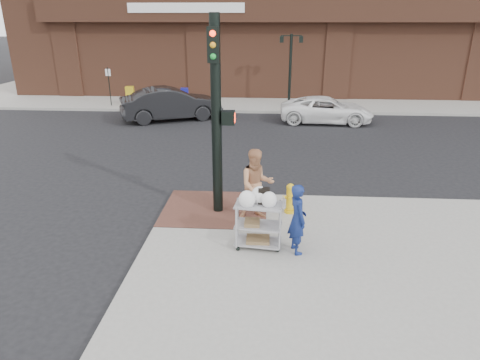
# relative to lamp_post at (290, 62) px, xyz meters

# --- Properties ---
(ground) EXTENTS (220.00, 220.00, 0.00)m
(ground) POSITION_rel_lamp_post_xyz_m (-2.00, -16.00, -2.62)
(ground) COLOR black
(ground) RESTS_ON ground
(sidewalk_far) EXTENTS (65.00, 36.00, 0.15)m
(sidewalk_far) POSITION_rel_lamp_post_xyz_m (10.50, 16.00, -2.54)
(sidewalk_far) COLOR gray
(sidewalk_far) RESTS_ON ground
(brick_curb_ramp) EXTENTS (2.80, 2.40, 0.01)m
(brick_curb_ramp) POSITION_rel_lamp_post_xyz_m (-2.60, -15.10, -2.46)
(brick_curb_ramp) COLOR #512E26
(brick_curb_ramp) RESTS_ON sidewalk_near
(lamp_post) EXTENTS (1.32, 0.22, 4.00)m
(lamp_post) POSITION_rel_lamp_post_xyz_m (0.00, 0.00, 0.00)
(lamp_post) COLOR black
(lamp_post) RESTS_ON sidewalk_far
(parking_sign) EXTENTS (0.05, 0.05, 2.20)m
(parking_sign) POSITION_rel_lamp_post_xyz_m (-10.50, -1.00, -1.37)
(parking_sign) COLOR black
(parking_sign) RESTS_ON sidewalk_far
(traffic_signal_pole) EXTENTS (0.61, 0.51, 5.00)m
(traffic_signal_pole) POSITION_rel_lamp_post_xyz_m (-2.48, -15.23, 0.21)
(traffic_signal_pole) COLOR black
(traffic_signal_pole) RESTS_ON sidewalk_near
(woman_blue) EXTENTS (0.54, 0.67, 1.60)m
(woman_blue) POSITION_rel_lamp_post_xyz_m (-0.52, -17.23, -1.67)
(woman_blue) COLOR navy
(woman_blue) RESTS_ON sidewalk_near
(pedestrian_tan) EXTENTS (1.05, 0.90, 1.85)m
(pedestrian_tan) POSITION_rel_lamp_post_xyz_m (-1.46, -15.58, -1.54)
(pedestrian_tan) COLOR tan
(pedestrian_tan) RESTS_ON sidewalk_near
(sedan_dark) EXTENTS (5.40, 3.65, 1.68)m
(sedan_dark) POSITION_rel_lamp_post_xyz_m (-6.24, -3.90, -1.78)
(sedan_dark) COLOR black
(sedan_dark) RESTS_ON ground
(minivan_white) EXTENTS (4.76, 2.40, 1.29)m
(minivan_white) POSITION_rel_lamp_post_xyz_m (1.73, -3.94, -1.97)
(minivan_white) COLOR white
(minivan_white) RESTS_ON ground
(utility_cart) EXTENTS (1.08, 0.69, 1.42)m
(utility_cart) POSITION_rel_lamp_post_xyz_m (-1.37, -17.08, -1.82)
(utility_cart) COLOR gray
(utility_cart) RESTS_ON sidewalk_near
(fire_hydrant) EXTENTS (0.39, 0.27, 0.82)m
(fire_hydrant) POSITION_rel_lamp_post_xyz_m (-0.58, -15.20, -2.05)
(fire_hydrant) COLOR gold
(fire_hydrant) RESTS_ON sidewalk_near
(newsbox_red) EXTENTS (0.41, 0.39, 0.88)m
(newsbox_red) POSITION_rel_lamp_post_xyz_m (-8.30, -0.44, -2.03)
(newsbox_red) COLOR red
(newsbox_red) RESTS_ON sidewalk_far
(newsbox_yellow) EXTENTS (0.52, 0.49, 1.10)m
(newsbox_yellow) POSITION_rel_lamp_post_xyz_m (-9.32, -0.96, -1.92)
(newsbox_yellow) COLOR gold
(newsbox_yellow) RESTS_ON sidewalk_far
(newsbox_blue) EXTENTS (0.49, 0.46, 1.03)m
(newsbox_blue) POSITION_rel_lamp_post_xyz_m (-6.10, -0.90, -1.95)
(newsbox_blue) COLOR #15178E
(newsbox_blue) RESTS_ON sidewalk_far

